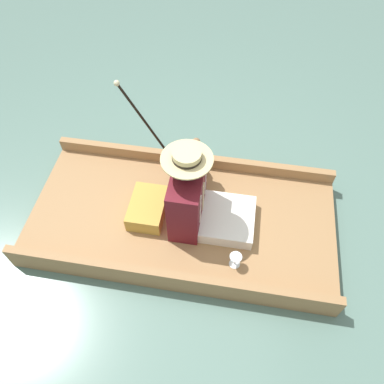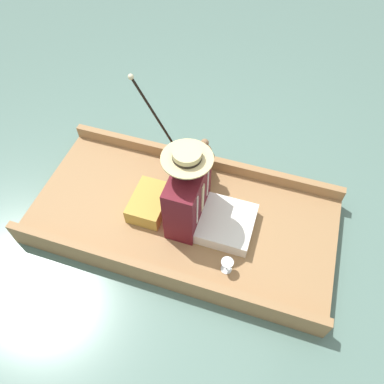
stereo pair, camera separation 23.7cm
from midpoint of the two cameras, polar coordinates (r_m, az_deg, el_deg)
ground_plane at (r=3.09m, az=0.79°, el=-4.80°), size 16.00×16.00×0.00m
punt_boat at (r=3.03m, az=0.81°, el=-4.09°), size 1.16×2.40×0.23m
seat_cushion at (r=2.97m, az=-4.23°, el=-1.78°), size 0.38×0.27×0.14m
seated_person at (r=2.74m, az=3.16°, el=-1.21°), size 0.47×0.69×0.77m
teddy_bear at (r=3.04m, az=3.84°, el=4.10°), size 0.30×0.18×0.43m
wine_glass at (r=2.70m, az=7.92°, el=-10.98°), size 0.09×0.09×0.12m
walking_cane at (r=2.98m, az=-3.08°, el=11.07°), size 0.04×0.45×0.87m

